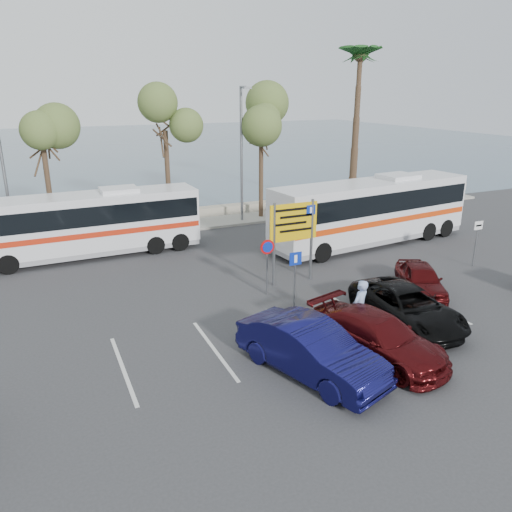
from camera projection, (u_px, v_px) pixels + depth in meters
name	position (u px, v px, depth m)	size (l,w,h in m)	color
ground	(309.00, 315.00, 18.57)	(120.00, 120.00, 0.00)	#323234
kerb_strip	(195.00, 224.00, 30.64)	(44.00, 2.40, 0.15)	gray
seawall	(185.00, 214.00, 32.30)	(48.00, 0.80, 0.60)	#A49B83
sea	(95.00, 148.00, 70.41)	(140.00, 140.00, 0.00)	#455B6F
tree_left	(41.00, 130.00, 25.63)	(3.20, 3.20, 7.20)	#382619
tree_mid	(164.00, 114.00, 27.96)	(3.20, 3.20, 8.00)	#382619
tree_right	(261.00, 120.00, 30.45)	(3.20, 3.20, 7.40)	#382619
palm_tree	(360.00, 58.00, 32.00)	(4.80, 4.80, 11.20)	#382619
street_lamp_left	(2.00, 160.00, 24.88)	(0.45, 1.15, 8.01)	slate
street_lamp_right	(242.00, 148.00, 29.95)	(0.45, 1.15, 8.01)	slate
direction_sign	(293.00, 228.00, 20.95)	(2.20, 0.12, 3.60)	slate
sign_no_stop	(267.00, 258.00, 19.89)	(0.60, 0.08, 2.35)	slate
sign_parking	(295.00, 272.00, 18.70)	(0.50, 0.07, 2.25)	slate
sign_taxi	(477.00, 237.00, 23.22)	(0.50, 0.07, 2.20)	slate
lane_markings	(295.00, 332.00, 17.26)	(12.02, 4.20, 0.01)	silver
coach_bus_left	(89.00, 226.00, 24.61)	(10.79, 2.55, 3.35)	silver
coach_bus_right	(371.00, 213.00, 26.57)	(11.86, 3.71, 3.63)	silver
car_blue	(311.00, 349.00, 14.51)	(1.68, 4.81, 1.59)	#0E0E42
car_maroon	(378.00, 337.00, 15.48)	(1.92, 4.73, 1.37)	#480C0D
car_red	(421.00, 279.00, 20.36)	(1.46, 3.62, 1.23)	#41090A
suv_black	(407.00, 306.00, 17.68)	(2.22, 4.81, 1.34)	black
pedestrian_near	(360.00, 308.00, 16.83)	(0.71, 0.47, 1.96)	#8DA2CD
pedestrian_far	(389.00, 223.00, 27.29)	(0.98, 0.76, 2.01)	#34384E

